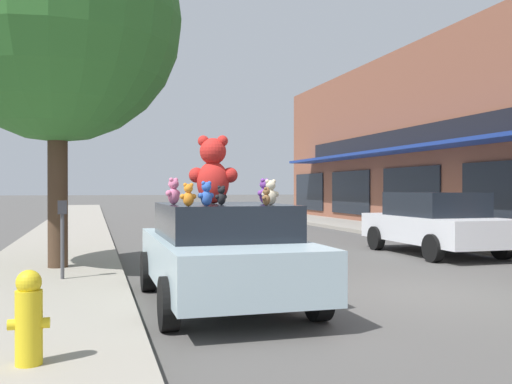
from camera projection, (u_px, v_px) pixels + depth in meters
name	position (u px, v px, depth m)	size (l,w,h in m)	color
ground_plane	(419.00, 293.00, 8.61)	(260.00, 260.00, 0.00)	#514F4C
sidewalk_near	(28.00, 311.00, 7.10)	(2.60, 90.00, 0.12)	gray
plush_art_car	(222.00, 251.00, 7.81)	(1.99, 4.12, 1.38)	#ADC6D1
teddy_bear_giant	(213.00, 171.00, 8.01)	(0.73, 0.51, 0.96)	red
teddy_bear_purple	(265.00, 191.00, 7.93)	(0.25, 0.23, 0.35)	purple
teddy_bear_black	(221.00, 196.00, 7.34)	(0.19, 0.14, 0.25)	black
teddy_bear_blue	(206.00, 194.00, 6.84)	(0.23, 0.16, 0.30)	blue
teddy_bear_orange	(188.00, 195.00, 6.73)	(0.21, 0.13, 0.28)	orange
teddy_bear_brown	(266.00, 197.00, 6.99)	(0.15, 0.16, 0.23)	olive
teddy_bear_cream	(270.00, 193.00, 7.30)	(0.24, 0.16, 0.33)	beige
teddy_bear_pink	(173.00, 191.00, 7.57)	(0.24, 0.24, 0.35)	pink
parked_car_far_center	(435.00, 222.00, 13.69)	(1.96, 4.15, 1.49)	silver
street_tree	(57.00, 19.00, 10.57)	(4.60, 4.60, 6.93)	#473323
fire_hydrant	(29.00, 317.00, 4.73)	(0.33, 0.22, 0.79)	yellow
parking_meter	(62.00, 229.00, 9.22)	(0.14, 0.10, 1.27)	#4C4C51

